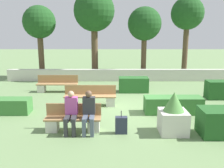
# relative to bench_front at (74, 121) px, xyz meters

# --- Properties ---
(ground_plane) EXTENTS (60.00, 60.00, 0.00)m
(ground_plane) POSITION_rel_bench_front_xyz_m (1.72, 2.28, -0.32)
(ground_plane) COLOR #6B8956
(perimeter_wall) EXTENTS (13.90, 0.30, 0.72)m
(perimeter_wall) POSITION_rel_bench_front_xyz_m (1.72, 7.77, 0.04)
(perimeter_wall) COLOR beige
(perimeter_wall) RESTS_ON ground_plane
(bench_front) EXTENTS (1.77, 0.49, 0.84)m
(bench_front) POSITION_rel_bench_front_xyz_m (0.00, 0.00, 0.00)
(bench_front) COLOR #A37A4C
(bench_front) RESTS_ON ground_plane
(bench_left_side) EXTENTS (2.18, 0.48, 0.84)m
(bench_left_side) POSITION_rel_bench_front_xyz_m (0.31, 2.66, 0.02)
(bench_left_side) COLOR #A37A4C
(bench_left_side) RESTS_ON ground_plane
(bench_right_side) EXTENTS (2.08, 0.49, 0.84)m
(bench_right_side) POSITION_rel_bench_front_xyz_m (-1.57, 5.01, 0.01)
(bench_right_side) COLOR #A37A4C
(bench_right_side) RESTS_ON ground_plane
(person_seated_man) EXTENTS (0.38, 0.63, 1.32)m
(person_seated_man) POSITION_rel_bench_front_xyz_m (0.51, -0.14, 0.40)
(person_seated_man) COLOR #515B70
(person_seated_man) RESTS_ON ground_plane
(person_seated_woman) EXTENTS (0.38, 0.63, 1.31)m
(person_seated_woman) POSITION_rel_bench_front_xyz_m (-0.03, -0.14, 0.40)
(person_seated_woman) COLOR #333338
(person_seated_woman) RESTS_ON ground_plane
(hedge_block_near_right) EXTENTS (2.19, 0.70, 0.64)m
(hedge_block_near_right) POSITION_rel_bench_front_xyz_m (3.58, 1.71, -0.00)
(hedge_block_near_right) COLOR #3D7A38
(hedge_block_near_right) RESTS_ON ground_plane
(hedge_block_mid_left) EXTENTS (1.95, 0.67, 0.58)m
(hedge_block_mid_left) POSITION_rel_bench_front_xyz_m (-2.88, 1.67, -0.03)
(hedge_block_mid_left) COLOR #3D7A38
(hedge_block_mid_left) RESTS_ON ground_plane
(hedge_block_mid_right) EXTENTS (1.49, 0.71, 0.76)m
(hedge_block_mid_right) POSITION_rel_bench_front_xyz_m (2.33, 4.99, 0.06)
(hedge_block_mid_right) COLOR #286028
(hedge_block_mid_right) RESTS_ON ground_plane
(planter_corner_left) EXTENTS (0.84, 0.84, 1.31)m
(planter_corner_left) POSITION_rel_bench_front_xyz_m (3.12, -0.18, 0.26)
(planter_corner_left) COLOR beige
(planter_corner_left) RESTS_ON ground_plane
(suitcase) EXTENTS (0.37, 0.21, 0.73)m
(suitcase) POSITION_rel_bench_front_xyz_m (1.52, -0.22, -0.05)
(suitcase) COLOR #282D42
(suitcase) RESTS_ON ground_plane
(tree_leftmost) EXTENTS (2.05, 2.05, 4.62)m
(tree_leftmost) POSITION_rel_bench_front_xyz_m (-3.35, 8.67, 3.18)
(tree_leftmost) COLOR brown
(tree_leftmost) RESTS_ON ground_plane
(tree_center_left) EXTENTS (2.55, 2.55, 5.54)m
(tree_center_left) POSITION_rel_bench_front_xyz_m (0.12, 8.65, 3.86)
(tree_center_left) COLOR brown
(tree_center_left) RESTS_ON ground_plane
(tree_center_right) EXTENTS (2.14, 2.14, 4.56)m
(tree_center_right) POSITION_rel_bench_front_xyz_m (3.31, 8.87, 3.10)
(tree_center_right) COLOR brown
(tree_center_right) RESTS_ON ground_plane
(tree_rightmost) EXTENTS (2.11, 2.11, 5.21)m
(tree_rightmost) POSITION_rel_bench_front_xyz_m (6.11, 9.25, 3.73)
(tree_rightmost) COLOR brown
(tree_rightmost) RESTS_ON ground_plane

